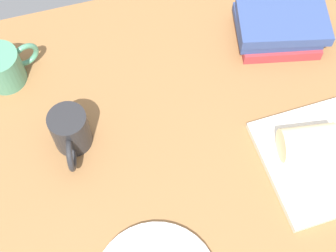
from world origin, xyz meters
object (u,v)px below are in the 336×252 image
square_plate (324,159)px  second_mug (70,132)px  breakfast_wrap (308,142)px  coffee_mug (3,67)px  book_stack (280,27)px

square_plate → second_mug: bearing=-20.5°
square_plate → second_mug: (49.00, -18.33, 4.19)cm
breakfast_wrap → second_mug: 48.10cm
square_plate → coffee_mug: size_ratio=1.86×
coffee_mug → second_mug: bearing=118.9°
book_stack → second_mug: size_ratio=1.76×
square_plate → breakfast_wrap: breakfast_wrap is taller
square_plate → book_stack: 32.78cm
square_plate → coffee_mug: (60.21, -38.60, 3.63)cm
breakfast_wrap → coffee_mug: (56.70, -35.91, -0.66)cm
breakfast_wrap → coffee_mug: 67.12cm
square_plate → breakfast_wrap: (3.52, -2.69, 4.28)cm
square_plate → book_stack: (-2.68, -32.53, 3.05)cm
book_stack → breakfast_wrap: bearing=78.3°
coffee_mug → second_mug: 23.17cm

